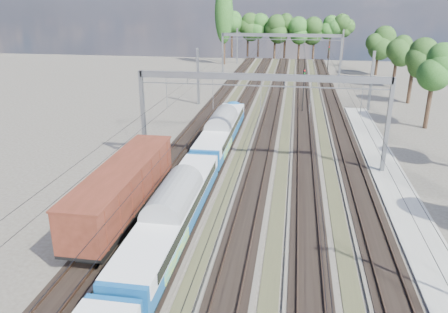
# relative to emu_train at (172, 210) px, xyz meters

# --- Properties ---
(track_bed) EXTENTS (21.00, 130.00, 0.34)m
(track_bed) POSITION_rel_emu_train_xyz_m (4.50, 29.85, -2.26)
(track_bed) COLOR #47423A
(track_bed) RESTS_ON ground
(platform) EXTENTS (3.00, 70.00, 0.30)m
(platform) POSITION_rel_emu_train_xyz_m (16.50, 4.85, -2.21)
(platform) COLOR gray
(platform) RESTS_ON ground
(catenary) EXTENTS (25.65, 130.00, 9.00)m
(catenary) POSITION_rel_emu_train_xyz_m (4.83, 37.54, 4.04)
(catenary) COLOR gray
(catenary) RESTS_ON ground
(tree_belt) EXTENTS (40.49, 99.92, 11.80)m
(tree_belt) POSITION_rel_emu_train_xyz_m (11.44, 77.40, 5.75)
(tree_belt) COLOR black
(tree_belt) RESTS_ON ground
(poplar) EXTENTS (4.40, 4.40, 19.04)m
(poplar) POSITION_rel_emu_train_xyz_m (-10.00, 82.85, 9.52)
(poplar) COLOR black
(poplar) RESTS_ON ground
(emu_train) EXTENTS (2.75, 58.17, 4.02)m
(emu_train) POSITION_rel_emu_train_xyz_m (0.00, 0.00, 0.00)
(emu_train) COLOR black
(emu_train) RESTS_ON ground
(freight_boxcar) EXTENTS (3.13, 15.10, 3.89)m
(freight_boxcar) POSITION_rel_emu_train_xyz_m (-4.50, 2.94, 0.01)
(freight_boxcar) COLOR black
(freight_boxcar) RESTS_ON ground
(worker) EXTENTS (0.40, 0.59, 1.56)m
(worker) POSITION_rel_emu_train_xyz_m (5.74, 52.59, -1.59)
(worker) COLOR black
(worker) RESTS_ON ground
(signal_near) EXTENTS (0.44, 0.40, 6.17)m
(signal_near) POSITION_rel_emu_train_xyz_m (8.81, 37.01, 1.54)
(signal_near) COLOR black
(signal_near) RESTS_ON ground
(signal_far) EXTENTS (0.38, 0.34, 6.12)m
(signal_far) POSITION_rel_emu_train_xyz_m (14.15, 69.25, 1.51)
(signal_far) COLOR black
(signal_far) RESTS_ON ground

